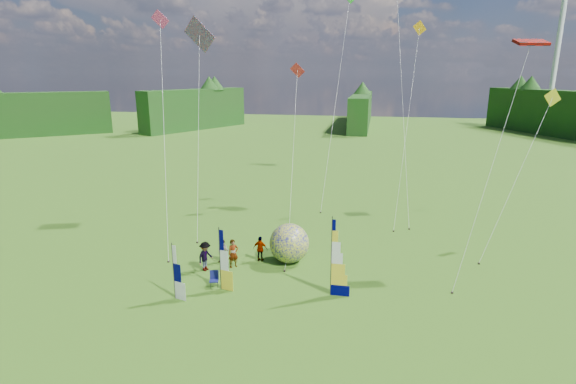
% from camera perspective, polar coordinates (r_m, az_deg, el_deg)
% --- Properties ---
extents(ground, '(220.00, 220.00, 0.00)m').
position_cam_1_polar(ground, '(23.70, 0.52, -15.61)').
color(ground, '#39720F').
rests_on(ground, ground).
extents(treeline_ring, '(210.00, 210.00, 8.00)m').
position_cam_1_polar(treeline_ring, '(21.93, 0.54, -6.58)').
color(treeline_ring, '#213D16').
rests_on(treeline_ring, ground).
extents(turbine_right, '(8.00, 1.20, 30.00)m').
position_cam_1_polar(turbine_right, '(128.87, 30.88, 14.23)').
color(turbine_right, silver).
rests_on(turbine_right, ground).
extents(feather_banner_main, '(1.22, 0.11, 4.46)m').
position_cam_1_polar(feather_banner_main, '(24.90, 5.51, -8.34)').
color(feather_banner_main, '#00004B').
rests_on(feather_banner_main, ground).
extents(side_banner_left, '(1.00, 0.32, 3.62)m').
position_cam_1_polar(side_banner_left, '(25.90, -8.63, -8.51)').
color(side_banner_left, yellow).
rests_on(side_banner_left, ground).
extents(side_banner_far, '(0.93, 0.35, 3.14)m').
position_cam_1_polar(side_banner_far, '(25.48, -14.33, -9.82)').
color(side_banner_far, white).
rests_on(side_banner_far, ground).
extents(bol_inflatable, '(3.27, 3.27, 2.59)m').
position_cam_1_polar(bol_inflatable, '(29.37, 0.16, -6.52)').
color(bol_inflatable, '#02027C').
rests_on(bol_inflatable, ground).
extents(spectator_a, '(0.80, 0.77, 1.85)m').
position_cam_1_polar(spectator_a, '(28.96, -6.96, -7.75)').
color(spectator_a, '#66594C').
rests_on(spectator_a, ground).
extents(spectator_b, '(0.81, 0.48, 1.58)m').
position_cam_1_polar(spectator_b, '(29.73, -8.22, -7.47)').
color(spectator_b, '#66594C').
rests_on(spectator_b, ground).
extents(spectator_c, '(0.80, 1.30, 1.89)m').
position_cam_1_polar(spectator_c, '(28.75, -10.45, -8.03)').
color(spectator_c, '#66594C').
rests_on(spectator_c, ground).
extents(spectator_d, '(1.04, 0.53, 1.70)m').
position_cam_1_polar(spectator_d, '(29.72, -3.52, -7.22)').
color(spectator_d, '#66594C').
rests_on(spectator_d, ground).
extents(camp_chair, '(0.67, 0.67, 0.95)m').
position_cam_1_polar(camp_chair, '(26.75, -9.38, -10.90)').
color(camp_chair, '#10144A').
rests_on(camp_chair, ground).
extents(kite_whale, '(9.09, 16.36, 22.24)m').
position_cam_1_polar(kite_whale, '(41.07, 14.36, 13.21)').
color(kite_whale, black).
rests_on(kite_whale, ground).
extents(kite_rainbow_delta, '(10.21, 14.72, 17.57)m').
position_cam_1_polar(kite_rainbow_delta, '(35.88, -11.40, 9.45)').
color(kite_rainbow_delta, red).
rests_on(kite_rainbow_delta, ground).
extents(kite_parafoil, '(9.69, 11.73, 15.82)m').
position_cam_1_polar(kite_parafoil, '(28.79, 24.82, 5.31)').
color(kite_parafoil, '#D30500').
rests_on(kite_parafoil, ground).
extents(small_kite_red, '(3.09, 10.21, 13.37)m').
position_cam_1_polar(small_kite_red, '(37.88, 0.71, 6.81)').
color(small_kite_red, red).
rests_on(small_kite_red, ground).
extents(small_kite_orange, '(7.36, 11.61, 16.85)m').
position_cam_1_polar(small_kite_orange, '(38.77, 14.97, 9.09)').
color(small_kite_orange, orange).
rests_on(small_kite_orange, ground).
extents(small_kite_yellow, '(9.70, 10.41, 11.45)m').
position_cam_1_polar(small_kite_yellow, '(33.91, 27.19, 2.54)').
color(small_kite_yellow, yellow).
rests_on(small_kite_yellow, ground).
extents(small_kite_pink, '(5.78, 9.65, 16.90)m').
position_cam_1_polar(small_kite_pink, '(32.35, -15.53, 8.03)').
color(small_kite_pink, '#DF3A79').
rests_on(small_kite_pink, ground).
extents(small_kite_green, '(4.51, 13.69, 20.44)m').
position_cam_1_polar(small_kite_green, '(43.71, 6.17, 12.47)').
color(small_kite_green, green).
rests_on(small_kite_green, ground).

